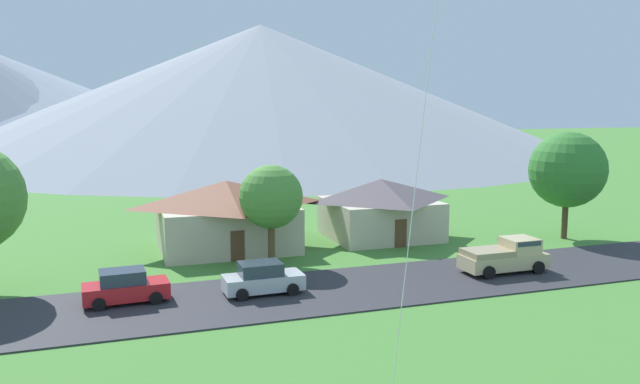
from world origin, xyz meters
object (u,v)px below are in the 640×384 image
object	(u,v)px
pickup_truck_sand_west_side	(506,256)
house_left_center	(227,214)
parked_car_silver_mid_west	(262,279)
tree_near_left	(271,197)
house_leftmost	(380,207)
parked_car_red_mid_east	(125,287)
tree_center	(568,170)

from	to	relation	value
pickup_truck_sand_west_side	house_left_center	bearing A→B (deg)	141.46
parked_car_silver_mid_west	tree_near_left	bearing A→B (deg)	71.02
house_leftmost	house_left_center	bearing A→B (deg)	179.87
parked_car_silver_mid_west	house_leftmost	bearing A→B (deg)	42.92
parked_car_silver_mid_west	parked_car_red_mid_east	xyz separation A→B (m)	(-6.94, 0.78, 0.00)
parked_car_red_mid_east	pickup_truck_sand_west_side	distance (m)	21.74
tree_center	parked_car_red_mid_east	bearing A→B (deg)	-170.36
house_leftmost	tree_near_left	bearing A→B (deg)	-152.87
house_left_center	parked_car_red_mid_east	distance (m)	12.59
tree_center	parked_car_silver_mid_west	world-z (taller)	tree_center
tree_near_left	parked_car_silver_mid_west	xyz separation A→B (m)	(-2.06, -5.99, -3.42)
tree_center	parked_car_silver_mid_west	distance (m)	25.85
house_left_center	tree_center	xyz separation A→B (m)	(24.55, -4.87, 2.71)
parked_car_red_mid_east	parked_car_silver_mid_west	bearing A→B (deg)	-6.37
tree_near_left	parked_car_red_mid_east	size ratio (longest dim) A/B	1.47
house_leftmost	tree_near_left	distance (m)	11.16
house_leftmost	house_left_center	distance (m)	11.65
tree_center	pickup_truck_sand_west_side	distance (m)	12.73
tree_near_left	parked_car_silver_mid_west	world-z (taller)	tree_near_left
tree_near_left	tree_center	distance (m)	22.69
house_left_center	parked_car_red_mid_east	xyz separation A→B (m)	(-7.13, -10.25, -1.62)
tree_near_left	pickup_truck_sand_west_side	size ratio (longest dim) A/B	1.21
tree_center	parked_car_silver_mid_west	bearing A→B (deg)	-166.02
parked_car_silver_mid_west	pickup_truck_sand_west_side	world-z (taller)	pickup_truck_sand_west_side
house_left_center	pickup_truck_sand_west_side	xyz separation A→B (m)	(14.57, -11.61, -1.42)
tree_center	house_leftmost	bearing A→B (deg)	159.42
house_left_center	parked_car_red_mid_east	world-z (taller)	house_left_center
house_leftmost	pickup_truck_sand_west_side	bearing A→B (deg)	-75.81
parked_car_red_mid_east	tree_near_left	bearing A→B (deg)	30.10
tree_center	parked_car_silver_mid_west	xyz separation A→B (m)	(-24.74, -6.16, -4.32)
house_leftmost	parked_car_silver_mid_west	bearing A→B (deg)	-137.08
tree_near_left	pickup_truck_sand_west_side	world-z (taller)	tree_near_left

